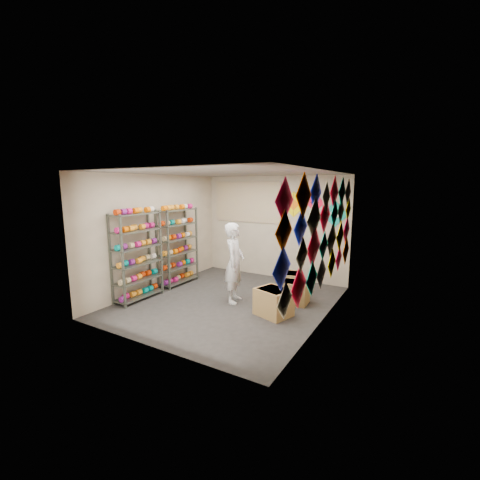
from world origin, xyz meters
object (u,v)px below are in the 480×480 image
Objects in this scene: shelf_rack_front at (137,256)px; shopkeeper at (234,263)px; carton_a at (274,302)px; carton_c at (290,283)px; shelf_rack_back at (178,247)px; carton_b at (294,292)px.

shopkeeper is (1.88, 0.92, -0.10)m from shelf_rack_front.
carton_c is (-0.22, 1.40, -0.02)m from carton_a.
shelf_rack_front is 2.09m from shopkeeper.
shelf_rack_back is 2.88m from carton_c.
carton_c is (-0.32, 0.58, 0.00)m from carton_b.
shelf_rack_back is 3.07× the size of carton_a.
shopkeeper is 1.40m from carton_b.
carton_a reaches higher than carton_b.
shopkeeper reaches higher than carton_c.
carton_c is at bearing -51.07° from shopkeeper.
carton_a is 1.15× the size of carton_c.
carton_c is (2.69, 0.76, -0.72)m from shelf_rack_back.
shelf_rack_back reaches higher than carton_c.
shelf_rack_front is 3.53× the size of carton_c.
shelf_rack_back is at bearing -177.27° from carton_c.
shelf_rack_back reaches higher than carton_a.
shopkeeper reaches higher than carton_b.
carton_a is at bearing -101.89° from carton_b.
shelf_rack_back is at bearing -174.25° from carton_a.
shopkeeper is 1.52m from carton_c.
shelf_rack_front is 3.35× the size of carton_b.
shopkeeper is at bearing -158.27° from carton_b.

